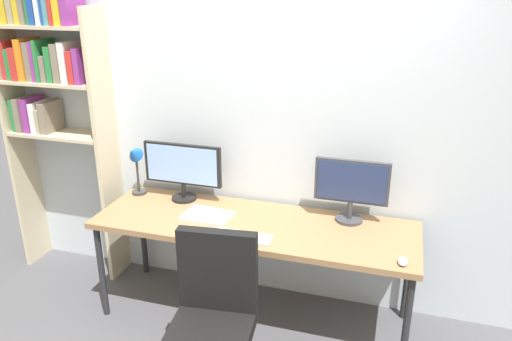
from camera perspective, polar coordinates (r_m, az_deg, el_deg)
wall_back at (r=3.46m, az=1.80°, el=5.35°), size 4.54×0.10×2.60m
desk at (r=3.31m, az=-0.25°, el=-6.82°), size 2.14×0.68×0.74m
bookshelf at (r=4.00m, az=-22.79°, el=9.36°), size 0.83×0.28×2.25m
office_chair at (r=2.87m, az=-4.96°, el=-18.68°), size 0.52×0.52×0.99m
monitor_left at (r=3.57m, az=-8.48°, el=0.30°), size 0.58×0.18×0.42m
monitor_right at (r=3.26m, az=10.98°, el=-1.83°), size 0.48×0.18×0.43m
desk_lamp at (r=3.71m, az=-13.84°, el=1.06°), size 0.11×0.15×0.40m
keyboard_main at (r=3.08m, az=-1.53°, el=-7.70°), size 0.36×0.13×0.02m
computer_mouse at (r=2.94m, az=16.62°, el=-10.02°), size 0.06×0.10×0.03m
laptop_closed at (r=3.36m, az=-5.65°, el=-5.24°), size 0.34×0.25×0.02m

